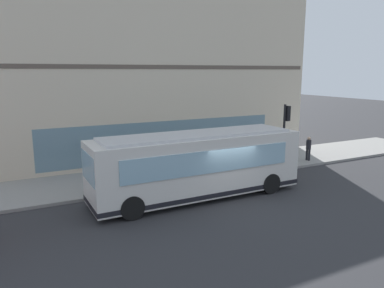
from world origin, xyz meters
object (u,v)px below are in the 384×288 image
fire_hydrant (274,155)px  newspaper_vending_box (155,162)px  traffic_light_near_corner (286,123)px  pedestrian_near_building_entrance (308,147)px  pedestrian_by_light_pole (287,148)px  city_bus_nearside (197,165)px  pedestrian_walking_along_curb (202,151)px

fire_hydrant → newspaper_vending_box: 7.86m
traffic_light_near_corner → fire_hydrant: bearing=-15.8°
pedestrian_near_building_entrance → pedestrian_by_light_pole: bearing=84.6°
pedestrian_near_building_entrance → newspaper_vending_box: bearing=75.8°
city_bus_nearside → traffic_light_near_corner: size_ratio=2.67×
pedestrian_near_building_entrance → pedestrian_walking_along_curb: (1.76, 6.88, 0.04)m
city_bus_nearside → pedestrian_walking_along_curb: 5.20m
city_bus_nearside → fire_hydrant: 8.56m
city_bus_nearside → pedestrian_near_building_entrance: (2.68, -9.54, -0.52)m
fire_hydrant → pedestrian_walking_along_curb: bearing=82.1°
city_bus_nearside → fire_hydrant: city_bus_nearside is taller
city_bus_nearside → pedestrian_near_building_entrance: bearing=-74.3°
city_bus_nearside → pedestrian_by_light_pole: (2.84, -7.91, -0.48)m
pedestrian_by_light_pole → pedestrian_walking_along_curb: (1.61, 5.25, 0.00)m
pedestrian_near_building_entrance → city_bus_nearside: bearing=105.7°
city_bus_nearside → pedestrian_by_light_pole: 8.42m
fire_hydrant → pedestrian_near_building_entrance: pedestrian_near_building_entrance is taller
fire_hydrant → newspaper_vending_box: (1.36, 7.74, 0.09)m
city_bus_nearside → pedestrian_near_building_entrance: city_bus_nearside is taller
traffic_light_near_corner → city_bus_nearside: bearing=107.7°
traffic_light_near_corner → pedestrian_by_light_pole: size_ratio=2.33×
traffic_light_near_corner → fire_hydrant: (1.45, -0.41, -2.27)m
pedestrian_near_building_entrance → pedestrian_walking_along_curb: 7.10m
newspaper_vending_box → pedestrian_by_light_pole: bearing=-105.9°
traffic_light_near_corner → pedestrian_by_light_pole: (0.54, -0.70, -1.70)m
city_bus_nearside → traffic_light_near_corner: bearing=-72.3°
fire_hydrant → newspaper_vending_box: newspaper_vending_box is taller
city_bus_nearside → newspaper_vending_box: size_ratio=11.19×
pedestrian_by_light_pole → newspaper_vending_box: size_ratio=1.80×
traffic_light_near_corner → pedestrian_walking_along_curb: size_ratio=2.33×
city_bus_nearside → traffic_light_near_corner: 7.67m
pedestrian_by_light_pole → newspaper_vending_box: 8.36m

